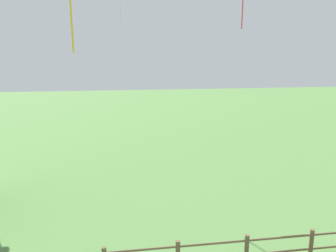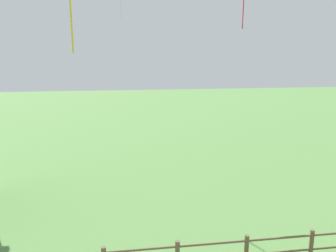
{
  "view_description": "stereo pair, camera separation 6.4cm",
  "coord_description": "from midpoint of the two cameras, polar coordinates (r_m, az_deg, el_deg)",
  "views": [
    {
      "loc": [
        -1.6,
        -1.69,
        6.74
      ],
      "look_at": [
        0.0,
        8.98,
        4.34
      ],
      "focal_mm": 35.0,
      "sensor_mm": 36.0,
      "label": 1
    },
    {
      "loc": [
        -1.54,
        -1.7,
        6.74
      ],
      "look_at": [
        0.0,
        8.98,
        4.34
      ],
      "focal_mm": 35.0,
      "sensor_mm": 36.0,
      "label": 2
    }
  ],
  "objects": []
}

